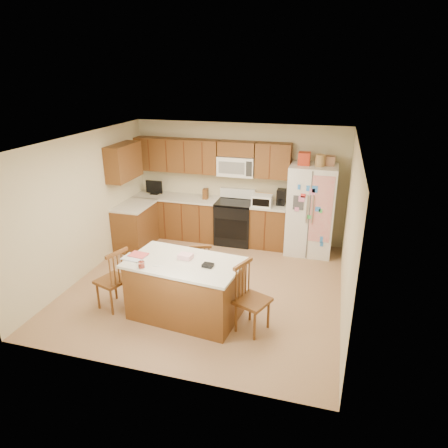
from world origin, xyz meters
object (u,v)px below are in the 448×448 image
(windsor_chair_back, at_px, (201,268))
(windsor_chair_right, at_px, (251,300))
(stove, at_px, (235,221))
(windsor_chair_left, at_px, (113,280))
(island, at_px, (185,289))
(refrigerator, at_px, (311,209))

(windsor_chair_back, relative_size, windsor_chair_right, 0.85)
(stove, relative_size, windsor_chair_right, 1.10)
(windsor_chair_left, xyz_separation_m, windsor_chair_right, (2.16, 0.02, 0.01))
(island, xyz_separation_m, windsor_chair_back, (-0.02, 0.78, -0.04))
(island, distance_m, windsor_chair_right, 1.02)
(refrigerator, bearing_deg, island, -119.45)
(stove, xyz_separation_m, refrigerator, (1.57, -0.06, 0.45))
(stove, distance_m, refrigerator, 1.63)
(refrigerator, distance_m, island, 3.28)
(stove, bearing_deg, windsor_chair_back, -91.28)
(stove, distance_m, windsor_chair_right, 3.13)
(windsor_chair_right, bearing_deg, island, 175.60)
(refrigerator, bearing_deg, stove, 177.70)
(island, relative_size, windsor_chair_left, 1.80)
(stove, distance_m, windsor_chair_back, 2.11)
(windsor_chair_back, bearing_deg, stove, 88.72)
(refrigerator, distance_m, windsor_chair_left, 4.03)
(island, xyz_separation_m, windsor_chair_left, (-1.14, -0.09, 0.02))
(windsor_chair_left, xyz_separation_m, windsor_chair_back, (1.12, 0.88, -0.06))
(refrigerator, bearing_deg, windsor_chair_left, -133.15)
(island, bearing_deg, windsor_chair_back, 91.41)
(island, xyz_separation_m, windsor_chair_right, (1.02, -0.08, 0.03))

